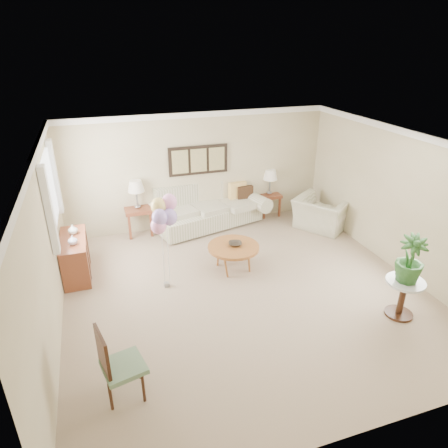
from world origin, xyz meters
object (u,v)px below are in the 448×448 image
object	(u,v)px
balloon_cluster	(163,214)
armchair	(321,214)
coffee_table	(234,248)
sofa	(207,209)
accent_chair	(117,363)

from	to	relation	value
balloon_cluster	armchair	bearing A→B (deg)	18.41
coffee_table	balloon_cluster	distance (m)	1.62
sofa	armchair	bearing A→B (deg)	-22.68
coffee_table	balloon_cluster	world-z (taller)	balloon_cluster
armchair	balloon_cluster	size ratio (longest dim) A/B	0.66
accent_chair	balloon_cluster	distance (m)	2.57
coffee_table	balloon_cluster	bearing A→B (deg)	-171.72
sofa	armchair	xyz separation A→B (m)	(2.42, -1.01, -0.03)
coffee_table	accent_chair	distance (m)	3.32
sofa	balloon_cluster	world-z (taller)	balloon_cluster
balloon_cluster	coffee_table	bearing A→B (deg)	8.28
sofa	coffee_table	xyz separation A→B (m)	(-0.09, -2.10, 0.06)
coffee_table	armchair	distance (m)	2.74
armchair	balloon_cluster	distance (m)	4.15
balloon_cluster	sofa	bearing A→B (deg)	58.60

